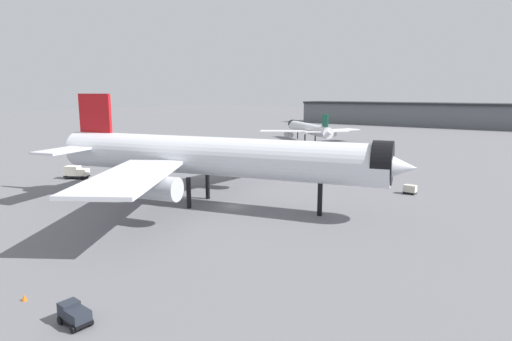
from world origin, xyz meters
The scene contains 9 objects.
ground centered at (0.00, 0.00, 0.00)m, with size 900.00×900.00×0.00m, color slate.
airliner_near_gate centered at (-3.98, -1.39, 8.76)m, with size 67.70×60.22×19.89m.
airliner_far_taxiway centered at (-45.72, 94.35, 5.35)m, with size 41.08×36.48×12.15m.
terminal_building centered at (-9.44, 214.44, 7.16)m, with size 209.58×46.97×25.28m.
service_truck_front centered at (-45.74, -5.21, 1.59)m, with size 5.86×4.95×3.00m.
baggage_tug_wing centered at (16.56, -38.19, 0.97)m, with size 3.22×1.91×1.85m.
baggage_cart_trailing centered at (20.55, 30.05, 0.98)m, with size 2.45×2.01×1.82m.
traffic_cone_near_nose centered at (8.53, -39.17, 0.32)m, with size 0.51×0.51×0.64m, color #F2600C.
traffic_cone_wingtip centered at (10.12, 35.35, 0.34)m, with size 0.55×0.55×0.69m, color #F2600C.
Camera 1 is at (51.42, -54.84, 20.19)m, focal length 30.41 mm.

